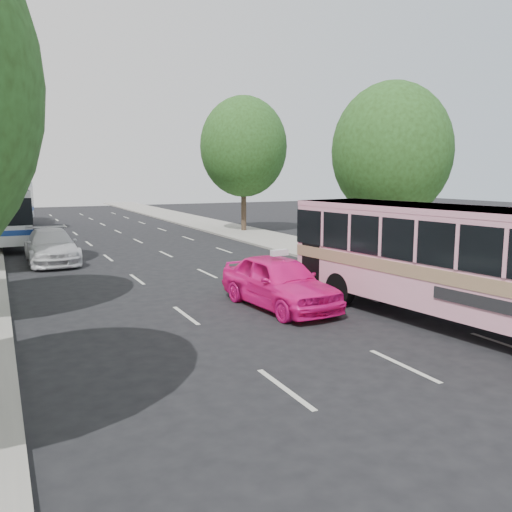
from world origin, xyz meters
TOP-DOWN VIEW (x-y plane):
  - ground at (0.00, 0.00)m, footprint 120.00×120.00m
  - sidewalk_right at (8.50, 20.00)m, footprint 4.00×90.00m
  - tree_right_near at (8.78, 7.94)m, footprint 5.10×5.10m
  - tree_right_far at (9.08, 23.94)m, footprint 6.00×6.00m
  - pink_bus at (4.29, 0.23)m, footprint 3.77×10.28m
  - pink_taxi at (1.00, 3.69)m, footprint 2.29×4.89m
  - white_pickup at (-4.50, 15.66)m, footprint 2.20×5.32m
  - tour_coach_front at (-6.30, 23.82)m, footprint 2.47×10.86m
  - tour_coach_rear at (-5.72, 32.86)m, footprint 3.83×11.53m
  - taxi_roof_sign at (1.00, 3.69)m, footprint 0.56×0.22m

SIDE VIEW (x-z plane):
  - ground at x=0.00m, z-range 0.00..0.00m
  - sidewalk_right at x=8.50m, z-range 0.00..0.12m
  - white_pickup at x=-4.50m, z-range 0.00..1.54m
  - pink_taxi at x=1.00m, z-range 0.00..1.62m
  - taxi_roof_sign at x=1.00m, z-range 1.62..1.80m
  - tour_coach_front at x=-6.30m, z-range 0.33..3.57m
  - pink_bus at x=4.29m, z-range 0.39..3.60m
  - tour_coach_rear at x=-5.72m, z-range 0.34..3.73m
  - tree_right_near at x=8.78m, z-range 1.23..9.18m
  - tree_right_far at x=9.08m, z-range 1.45..10.80m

